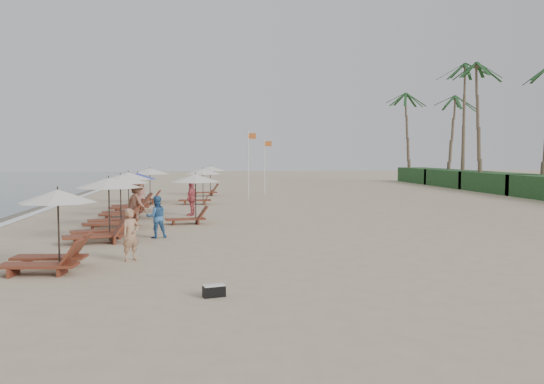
{
  "coord_description": "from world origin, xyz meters",
  "views": [
    {
      "loc": [
        -2.47,
        -19.75,
        3.14
      ],
      "look_at": [
        1.0,
        6.31,
        1.3
      ],
      "focal_mm": 35.89,
      "sensor_mm": 36.0,
      "label": 1
    }
  ],
  "objects": [
    {
      "name": "lounger_station_1",
      "position": [
        -5.99,
        0.33,
        1.09
      ],
      "size": [
        2.79,
        2.53,
        2.28
      ],
      "color": "brown",
      "rests_on": "ground"
    },
    {
      "name": "lounger_station_0",
      "position": [
        -6.51,
        -4.62,
        1.01
      ],
      "size": [
        2.52,
        2.05,
        2.19
      ],
      "color": "brown",
      "rests_on": "ground"
    },
    {
      "name": "beachgoer_near",
      "position": [
        -4.5,
        -3.52,
        0.77
      ],
      "size": [
        0.67,
        0.65,
        1.55
      ],
      "primitive_type": "imported",
      "rotation": [
        0.0,
        0.0,
        0.72
      ],
      "color": "tan",
      "rests_on": "ground"
    },
    {
      "name": "lounger_station_5",
      "position": [
        -5.78,
        15.23,
        1.25
      ],
      "size": [
        2.58,
        2.43,
        2.23
      ],
      "color": "brown",
      "rests_on": "ground"
    },
    {
      "name": "inland_station_0",
      "position": [
        -2.82,
        4.92,
        1.48
      ],
      "size": [
        2.55,
        2.24,
        2.22
      ],
      "color": "brown",
      "rests_on": "ground"
    },
    {
      "name": "beachgoer_far_a",
      "position": [
        -2.89,
        8.14,
        0.88
      ],
      "size": [
        0.8,
        1.12,
        1.76
      ],
      "primitive_type": "imported",
      "rotation": [
        0.0,
        0.0,
        4.31
      ],
      "color": "#C44E54",
      "rests_on": "ground"
    },
    {
      "name": "beachgoer_far_b",
      "position": [
        -5.98,
        13.15,
        0.8
      ],
      "size": [
        0.86,
        0.94,
        1.61
      ],
      "primitive_type": "imported",
      "rotation": [
        0.0,
        0.0,
        0.98
      ],
      "color": "#A06056",
      "rests_on": "ground"
    },
    {
      "name": "inland_station_1",
      "position": [
        -2.51,
        14.53,
        1.35
      ],
      "size": [
        2.73,
        2.24,
        2.22
      ],
      "color": "brown",
      "rests_on": "ground"
    },
    {
      "name": "flag_pole_far",
      "position": [
        2.53,
        21.92,
        2.41
      ],
      "size": [
        0.6,
        0.08,
        4.34
      ],
      "color": "silver",
      "rests_on": "ground"
    },
    {
      "name": "lounger_station_2",
      "position": [
        -6.07,
        3.85,
        1.1
      ],
      "size": [
        2.8,
        2.47,
        2.26
      ],
      "color": "brown",
      "rests_on": "ground"
    },
    {
      "name": "inland_station_2",
      "position": [
        -1.9,
        21.4,
        1.36
      ],
      "size": [
        2.73,
        2.24,
        2.22
      ],
      "color": "brown",
      "rests_on": "ground"
    },
    {
      "name": "ground",
      "position": [
        0.0,
        0.0,
        0.0
      ],
      "size": [
        160.0,
        160.0,
        0.0
      ],
      "primitive_type": "plane",
      "color": "tan",
      "rests_on": "ground"
    },
    {
      "name": "flag_pole_near",
      "position": [
        0.88,
        17.72,
        2.64
      ],
      "size": [
        0.6,
        0.08,
        4.78
      ],
      "color": "silver",
      "rests_on": "ground"
    },
    {
      "name": "lounger_station_3",
      "position": [
        -6.18,
        7.55,
        1.1
      ],
      "size": [
        2.57,
        2.28,
        2.25
      ],
      "color": "brown",
      "rests_on": "ground"
    },
    {
      "name": "lounger_station_4",
      "position": [
        -6.15,
        10.68,
        0.96
      ],
      "size": [
        2.66,
        2.41,
        2.11
      ],
      "color": "brown",
      "rests_on": "ground"
    },
    {
      "name": "duffel_bag",
      "position": [
        -2.18,
        -7.91,
        0.14
      ],
      "size": [
        0.52,
        0.35,
        0.27
      ],
      "color": "black",
      "rests_on": "ground"
    },
    {
      "name": "beachgoer_mid_a",
      "position": [
        -4.09,
        0.83,
        0.79
      ],
      "size": [
        0.89,
        0.77,
        1.58
      ],
      "primitive_type": "imported",
      "rotation": [
        0.0,
        0.0,
        3.39
      ],
      "color": "#35679F",
      "rests_on": "ground"
    },
    {
      "name": "beachgoer_mid_b",
      "position": [
        -5.24,
        4.67,
        0.95
      ],
      "size": [
        1.35,
        1.39,
        1.9
      ],
      "primitive_type": "imported",
      "rotation": [
        0.0,
        0.0,
        2.31
      ],
      "color": "#95634C",
      "rests_on": "ground"
    },
    {
      "name": "wet_sand_band",
      "position": [
        -12.5,
        10.0,
        0.0
      ],
      "size": [
        3.2,
        140.0,
        0.01
      ],
      "primitive_type": "cube",
      "color": "#6B5E4C",
      "rests_on": "ground"
    },
    {
      "name": "foam_line",
      "position": [
        -11.2,
        10.0,
        0.01
      ],
      "size": [
        0.5,
        140.0,
        0.02
      ],
      "primitive_type": "cube",
      "color": "white",
      "rests_on": "ground"
    }
  ]
}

